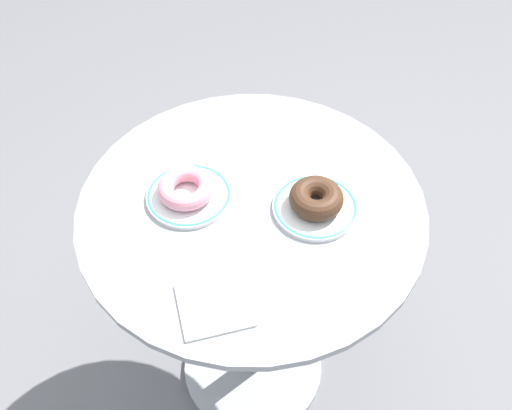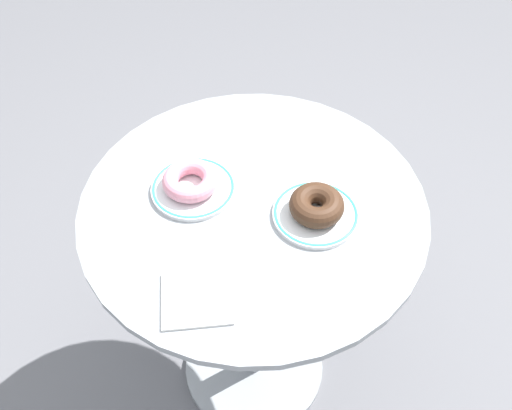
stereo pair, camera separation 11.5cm
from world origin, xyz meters
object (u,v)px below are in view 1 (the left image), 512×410
(donut_chocolate, at_px, (316,198))
(paper_napkin, at_px, (215,305))
(cafe_table, at_px, (252,275))
(donut_pink_frosted, at_px, (186,188))
(plate_left, at_px, (189,195))
(plate_right, at_px, (315,207))

(donut_chocolate, height_order, paper_napkin, donut_chocolate)
(cafe_table, xyz_separation_m, donut_pink_frosted, (-0.13, 0.03, 0.29))
(plate_left, distance_m, donut_chocolate, 0.26)
(donut_chocolate, bearing_deg, plate_right, 180.00)
(plate_right, bearing_deg, plate_left, 167.97)
(paper_napkin, bearing_deg, plate_right, 44.58)
(donut_pink_frosted, height_order, paper_napkin, donut_pink_frosted)
(donut_pink_frosted, relative_size, donut_chocolate, 1.06)
(cafe_table, bearing_deg, plate_right, -11.73)
(cafe_table, distance_m, donut_chocolate, 0.32)
(plate_left, relative_size, paper_napkin, 1.40)
(cafe_table, bearing_deg, plate_left, 167.68)
(cafe_table, distance_m, plate_left, 0.30)
(plate_left, bearing_deg, donut_chocolate, -12.03)
(plate_left, bearing_deg, cafe_table, -12.32)
(plate_left, bearing_deg, plate_right, -12.03)
(donut_pink_frosted, xyz_separation_m, paper_napkin, (0.05, -0.26, -0.03))
(cafe_table, relative_size, paper_napkin, 6.06)
(plate_right, height_order, donut_pink_frosted, donut_pink_frosted)
(plate_left, distance_m, plate_right, 0.26)
(cafe_table, bearing_deg, donut_pink_frosted, 168.06)
(donut_pink_frosted, bearing_deg, plate_left, -0.19)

